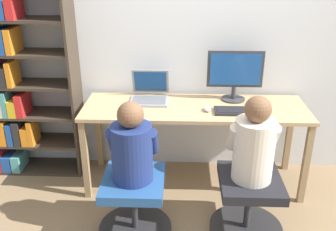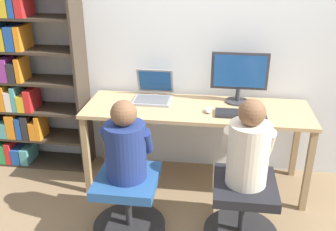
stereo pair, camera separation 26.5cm
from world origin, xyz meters
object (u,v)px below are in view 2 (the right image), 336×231
Objects in this scene: office_chair_right at (128,200)px; bookshelf at (20,80)px; person_at_monitor at (248,148)px; desktop_monitor at (239,77)px; keyboard at (241,114)px; office_chair_left at (243,207)px; person_at_laptop at (126,145)px; laptop at (153,94)px.

office_chair_right is 0.32× the size of bookshelf.
office_chair_right is at bearing -177.06° from person_at_monitor.
desktop_monitor is 0.85m from person_at_monitor.
desktop_monitor reaches higher than keyboard.
office_chair_right is (-0.84, -0.04, 0.00)m from office_chair_left.
person_at_laptop is at bearing 90.00° from office_chair_right.
keyboard is 0.23× the size of bookshelf.
laptop is 0.63× the size of office_chair_right.
office_chair_right is 1.58m from bookshelf.
office_chair_left is 1.00× the size of office_chair_right.
office_chair_left is 0.96m from person_at_laptop.
laptop is (-0.74, -0.03, -0.18)m from desktop_monitor.
desktop_monitor is 0.77× the size of person_at_monitor.
keyboard is 0.73m from office_chair_left.
desktop_monitor reaches higher than person_at_monitor.
office_chair_right is 0.46m from person_at_laptop.
laptop reaches higher than keyboard.
laptop is at bearing -0.97° from bookshelf.
bookshelf is (-2.00, 0.27, 0.11)m from keyboard.
laptop is at bearing -177.42° from desktop_monitor.
person_at_monitor is at bearing -86.38° from keyboard.
person_at_laptop is at bearing -133.03° from desktop_monitor.
office_chair_right is (-0.05, -0.82, -0.55)m from laptop.
office_chair_right is at bearing -35.15° from bookshelf.
person_at_laptop is (-0.81, -0.56, -0.05)m from keyboard.
office_chair_left is (0.05, -0.81, -0.73)m from desktop_monitor.
desktop_monitor is at bearing 46.97° from person_at_laptop.
bookshelf reaches higher than laptop.
person_at_monitor is (0.84, 0.04, 0.48)m from office_chair_right.
keyboard is at bearing -7.76° from bookshelf.
desktop_monitor is 1.19m from person_at_laptop.
desktop_monitor is 0.36m from keyboard.
bookshelf is (-1.19, 0.83, 0.15)m from person_at_laptop.
desktop_monitor is at bearing 0.35° from bookshelf.
person_at_monitor reaches higher than person_at_laptop.
bookshelf is at bearing 179.03° from laptop.
person_at_monitor reaches higher than office_chair_right.
office_chair_right is at bearing -132.89° from desktop_monitor.
keyboard is 1.11m from office_chair_right.
person_at_laptop reaches higher than office_chair_left.
office_chair_right is (-0.79, -0.85, -0.73)m from desktop_monitor.
office_chair_right is at bearing -90.00° from person_at_laptop.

